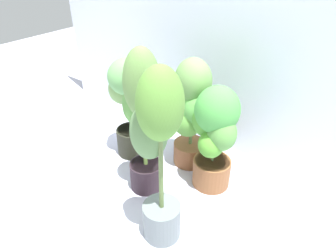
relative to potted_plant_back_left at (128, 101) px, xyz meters
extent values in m
plane|color=silver|center=(0.39, -0.34, -0.45)|extent=(8.00, 8.00, 0.00)
cube|color=silver|center=(0.39, 0.52, 0.55)|extent=(3.20, 0.01, 2.00)
cylinder|color=#28291D|center=(0.02, 0.00, -0.34)|extent=(0.23, 0.23, 0.21)
cylinder|color=#443319|center=(0.02, 0.00, -0.24)|extent=(0.21, 0.21, 0.02)
cylinder|color=#5C7743|center=(0.02, 0.00, 0.01)|extent=(0.02, 0.02, 0.49)
ellipsoid|color=#67A55C|center=(0.02, 0.00, 0.20)|extent=(0.36, 0.36, 0.27)
ellipsoid|color=#739F55|center=(-0.07, 0.01, 0.07)|extent=(0.29, 0.28, 0.22)
cylinder|color=brown|center=(0.44, 0.17, -0.36)|extent=(0.25, 0.25, 0.16)
cylinder|color=#462E1A|center=(0.44, 0.17, -0.29)|extent=(0.23, 0.23, 0.02)
cylinder|color=#5C7F41|center=(0.44, 0.17, 0.00)|extent=(0.02, 0.02, 0.56)
ellipsoid|color=#6B9952|center=(0.44, 0.17, 0.21)|extent=(0.36, 0.35, 0.31)
ellipsoid|color=#6B9959|center=(0.36, 0.20, 0.07)|extent=(0.31, 0.30, 0.31)
ellipsoid|color=#5BA749|center=(0.52, 0.16, 0.04)|extent=(0.34, 0.34, 0.25)
ellipsoid|color=#64A745|center=(0.45, 0.11, -0.06)|extent=(0.26, 0.24, 0.23)
cylinder|color=slate|center=(0.69, -0.48, -0.34)|extent=(0.21, 0.21, 0.22)
cylinder|color=#3D2F1D|center=(0.69, -0.48, -0.24)|extent=(0.19, 0.19, 0.02)
cylinder|color=#5E7740|center=(0.69, -0.48, 0.13)|extent=(0.02, 0.02, 0.71)
ellipsoid|color=#599037|center=(0.69, -0.48, 0.40)|extent=(0.27, 0.27, 0.37)
ellipsoid|color=#59814A|center=(0.61, -0.47, 0.21)|extent=(0.25, 0.24, 0.31)
cylinder|color=brown|center=(0.70, 0.06, -0.35)|extent=(0.25, 0.25, 0.20)
cylinder|color=#3E2A17|center=(0.70, 0.06, -0.26)|extent=(0.23, 0.23, 0.02)
cylinder|color=#587046|center=(0.70, 0.06, -0.03)|extent=(0.02, 0.02, 0.43)
ellipsoid|color=#4CA347|center=(0.70, 0.06, 0.13)|extent=(0.38, 0.38, 0.31)
ellipsoid|color=#56A23A|center=(0.63, 0.08, 0.02)|extent=(0.30, 0.29, 0.22)
ellipsoid|color=#5C9B47|center=(0.75, 0.03, 0.00)|extent=(0.27, 0.27, 0.23)
ellipsoid|color=#58A435|center=(0.71, -0.01, -0.08)|extent=(0.22, 0.22, 0.17)
cylinder|color=#2A1D24|center=(0.36, -0.24, -0.35)|extent=(0.22, 0.22, 0.19)
cylinder|color=#443622|center=(0.36, -0.24, -0.26)|extent=(0.20, 0.20, 0.02)
cylinder|color=olive|center=(0.36, -0.24, 0.07)|extent=(0.03, 0.03, 0.65)
ellipsoid|color=#618845|center=(0.36, -0.24, 0.32)|extent=(0.26, 0.25, 0.43)
ellipsoid|color=#579241|center=(0.29, -0.21, 0.15)|extent=(0.23, 0.23, 0.27)
camera|label=1|loc=(1.43, -1.40, 1.02)|focal=32.62mm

